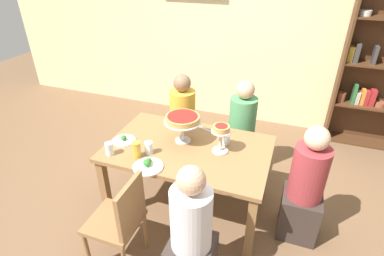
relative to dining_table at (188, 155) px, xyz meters
name	(u,v)px	position (x,y,z in m)	size (l,w,h in m)	color
ground_plane	(189,205)	(0.00, 0.00, -0.65)	(12.00, 12.00, 0.00)	brown
rear_partition	(242,27)	(0.00, 2.20, 0.75)	(8.00, 0.12, 2.80)	beige
dining_table	(188,155)	(0.00, 0.00, 0.00)	(1.51, 0.95, 0.74)	olive
diner_far_right	(241,135)	(0.35, 0.79, -0.16)	(0.34, 0.34, 1.15)	#382D28
diner_head_east	(304,192)	(1.08, 0.03, -0.16)	(0.34, 0.34, 1.15)	#382D28
diner_far_left	(183,126)	(-0.35, 0.75, -0.16)	(0.34, 0.34, 1.15)	#382D28
diner_near_right	(191,239)	(0.31, -0.79, -0.16)	(0.34, 0.34, 1.15)	#382D28
chair_near_left	(121,219)	(-0.28, -0.79, -0.16)	(0.40, 0.40, 0.87)	olive
deep_dish_pizza_stand	(183,120)	(-0.09, 0.08, 0.32)	(0.35, 0.35, 0.27)	silver
personal_pizza_stand	(221,133)	(0.30, 0.03, 0.28)	(0.18, 0.18, 0.27)	silver
salad_plate_near_diner	(148,165)	(-0.21, -0.40, 0.11)	(0.26, 0.26, 0.07)	white
salad_plate_far_diner	(124,140)	(-0.62, -0.12, 0.11)	(0.22, 0.22, 0.07)	white
beer_glass_amber_tall	(137,150)	(-0.37, -0.30, 0.17)	(0.08, 0.08, 0.15)	gold
water_glass_clear_near	(226,139)	(0.32, 0.18, 0.14)	(0.07, 0.07, 0.09)	white
water_glass_clear_far	(149,148)	(-0.30, -0.22, 0.15)	(0.07, 0.07, 0.12)	white
water_glass_clear_spare	(109,149)	(-0.62, -0.35, 0.15)	(0.07, 0.07, 0.12)	white
cutlery_fork_near	(193,176)	(0.18, -0.39, 0.09)	(0.18, 0.02, 0.01)	silver
cutlery_knife_near	(204,129)	(0.04, 0.36, 0.09)	(0.18, 0.02, 0.01)	silver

